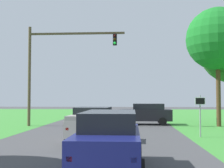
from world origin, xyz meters
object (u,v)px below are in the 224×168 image
at_px(red_suv_near, 109,140).
at_px(traffic_light, 54,60).
at_px(oak_tree_right, 218,39).
at_px(pickup_truck_lead, 94,123).
at_px(keep_moving_sign, 200,110).
at_px(crossing_suv_far, 146,113).

distance_m(red_suv_near, traffic_light, 16.39).
xyz_separation_m(red_suv_near, oak_tree_right, (7.69, 15.22, 6.06)).
relative_size(pickup_truck_lead, traffic_light, 0.63).
distance_m(pickup_truck_lead, keep_moving_sign, 6.35).
relative_size(traffic_light, crossing_suv_far, 1.86).
bearing_deg(keep_moving_sign, crossing_suv_far, 108.45).
bearing_deg(red_suv_near, crossing_suv_far, 83.18).
relative_size(traffic_light, oak_tree_right, 0.85).
height_order(pickup_truck_lead, oak_tree_right, oak_tree_right).
relative_size(red_suv_near, traffic_light, 0.60).
distance_m(keep_moving_sign, oak_tree_right, 9.20).
bearing_deg(keep_moving_sign, oak_tree_right, 66.31).
bearing_deg(oak_tree_right, red_suv_near, -116.79).
xyz_separation_m(red_suv_near, crossing_suv_far, (1.99, 16.62, -0.04)).
distance_m(red_suv_near, pickup_truck_lead, 6.73).
height_order(traffic_light, oak_tree_right, oak_tree_right).
bearing_deg(red_suv_near, pickup_truck_lead, 101.39).
bearing_deg(keep_moving_sign, pickup_truck_lead, -162.99).
height_order(traffic_light, keep_moving_sign, traffic_light).
xyz_separation_m(traffic_light, oak_tree_right, (13.33, 0.48, 1.66)).
height_order(red_suv_near, oak_tree_right, oak_tree_right).
relative_size(keep_moving_sign, crossing_suv_far, 0.56).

